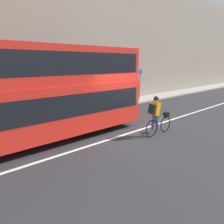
% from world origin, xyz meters
% --- Properties ---
extents(ground_plane, '(80.00, 80.00, 0.00)m').
position_xyz_m(ground_plane, '(0.00, 0.00, 0.00)').
color(ground_plane, '#2D2D30').
extents(road_center_line, '(50.00, 0.14, 0.01)m').
position_xyz_m(road_center_line, '(0.00, -0.00, 0.00)').
color(road_center_line, silver).
rests_on(road_center_line, ground_plane).
extents(sidewalk_curb, '(60.00, 1.86, 0.11)m').
position_xyz_m(sidewalk_curb, '(0.00, 5.07, 0.06)').
color(sidewalk_curb, '#A8A399').
rests_on(sidewalk_curb, ground_plane).
extents(building_facade, '(60.00, 0.30, 9.73)m').
position_xyz_m(building_facade, '(0.00, 6.16, 4.87)').
color(building_facade, gray).
rests_on(building_facade, ground_plane).
extents(bus, '(9.46, 2.62, 3.58)m').
position_xyz_m(bus, '(-3.46, 1.76, 2.00)').
color(bus, black).
rests_on(bus, ground_plane).
extents(cyclist_on_bike, '(1.71, 0.32, 1.66)m').
position_xyz_m(cyclist_on_bike, '(0.79, -0.94, 0.89)').
color(cyclist_on_bike, black).
rests_on(cyclist_on_bike, ground_plane).
extents(trash_bin, '(0.49, 0.49, 0.98)m').
position_xyz_m(trash_bin, '(-0.32, 4.98, 0.60)').
color(trash_bin, '#515156').
rests_on(trash_bin, sidewalk_curb).
extents(street_sign_post, '(0.36, 0.09, 2.37)m').
position_xyz_m(street_sign_post, '(6.72, 4.97, 1.44)').
color(street_sign_post, '#59595B').
rests_on(street_sign_post, sidewalk_curb).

